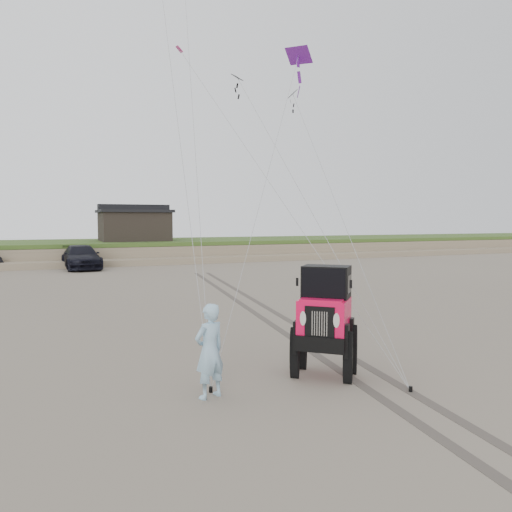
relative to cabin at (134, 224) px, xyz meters
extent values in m
plane|color=#6B6054|center=(-2.00, -37.00, -3.24)|extent=(160.00, 160.00, 0.00)
cube|color=#7A6B54|center=(-2.00, 1.00, -2.54)|extent=(160.00, 12.00, 1.40)
cube|color=#2D4719|center=(-2.00, 1.00, -1.69)|extent=(160.00, 12.00, 0.35)
cube|color=#7A6B54|center=(-2.00, -5.50, -2.99)|extent=(160.00, 3.50, 0.50)
cube|color=black|center=(0.00, 0.00, -0.21)|extent=(6.00, 5.00, 2.60)
cube|color=black|center=(0.00, 0.00, 1.21)|extent=(6.40, 5.40, 0.25)
cube|color=black|center=(0.00, 0.00, 1.59)|extent=(6.40, 1.20, 0.50)
imported|color=black|center=(-5.25, -7.67, -2.36)|extent=(2.75, 6.15, 1.75)
imported|color=#8CB8D8|center=(-4.95, -37.39, -2.27)|extent=(0.82, 0.68, 1.93)
cube|color=#B71663|center=(-3.20, -28.71, 6.57)|extent=(0.25, 0.46, 0.30)
cube|color=black|center=(0.32, -30.87, 4.84)|extent=(0.30, 0.46, 0.24)
cube|color=black|center=(-1.72, -30.72, 5.22)|extent=(0.55, 0.54, 0.25)
cube|color=#611886|center=(1.96, -28.25, 7.15)|extent=(0.90, 1.34, 0.74)
cylinder|color=black|center=(-4.83, -37.10, -3.18)|extent=(0.08, 0.08, 0.12)
cylinder|color=black|center=(-0.97, -38.75, -3.18)|extent=(0.08, 0.08, 0.12)
cube|color=#4C443D|center=(-0.40, -29.00, -3.23)|extent=(4.42, 29.74, 0.01)
cube|color=#4C443D|center=(0.40, -29.00, -3.23)|extent=(4.42, 29.74, 0.01)
camera|label=1|loc=(-8.03, -46.86, 0.36)|focal=35.00mm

